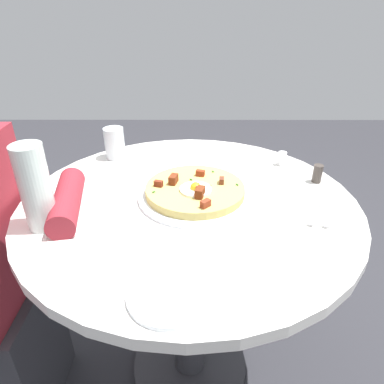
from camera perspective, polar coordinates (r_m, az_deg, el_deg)
name	(u,v)px	position (r m, az deg, el deg)	size (l,w,h in m)	color
ground_plane	(190,366)	(1.49, -0.36, -26.22)	(6.00, 6.00, 0.00)	#2D2D33
dining_table	(189,249)	(1.08, -0.45, -9.18)	(0.93, 0.93, 0.73)	silver
pizza_plate	(195,195)	(0.99, 0.49, -0.51)	(0.32, 0.32, 0.01)	white
breakfast_pizza	(195,190)	(0.98, 0.48, 0.37)	(0.28, 0.28, 0.05)	tan
bread_plate	(170,294)	(0.69, -3.60, -16.15)	(0.16, 0.16, 0.01)	white
napkin	(315,208)	(0.99, 19.21, -2.48)	(0.17, 0.14, 0.00)	white
fork	(308,206)	(0.99, 18.23, -2.15)	(0.18, 0.01, 0.01)	silver
knife	(322,207)	(0.99, 20.28, -2.36)	(0.18, 0.01, 0.01)	silver
water_glass	(115,143)	(1.25, -12.38, 7.69)	(0.07, 0.07, 0.11)	silver
water_bottle	(35,188)	(0.90, -23.94, 0.61)	(0.07, 0.07, 0.21)	silver
salt_shaker	(282,159)	(1.21, 14.31, 5.24)	(0.03, 0.03, 0.05)	white
pepper_shaker	(317,174)	(1.13, 19.57, 2.81)	(0.03, 0.03, 0.06)	#3F3833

